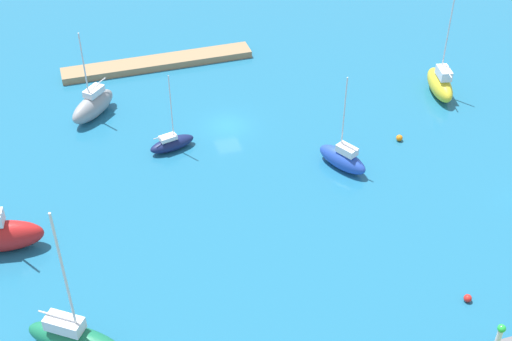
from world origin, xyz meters
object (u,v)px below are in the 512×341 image
(pier_dock, at_px, (158,63))
(harbor_beacon, at_px, (497,341))
(sailboat_yellow_lone_south, at_px, (440,84))
(sailboat_blue_far_south, at_px, (343,158))
(mooring_buoy_red, at_px, (468,298))
(mooring_buoy_orange, at_px, (399,138))
(sailboat_navy_near_pier, at_px, (172,143))
(sailboat_green_inner_mooring, at_px, (75,339))
(sailboat_gray_west_end, at_px, (93,105))

(pier_dock, relative_size, harbor_beacon, 5.93)
(sailboat_yellow_lone_south, height_order, sailboat_blue_far_south, sailboat_yellow_lone_south)
(mooring_buoy_red, bearing_deg, sailboat_blue_far_south, -81.87)
(harbor_beacon, distance_m, mooring_buoy_orange, 27.79)
(pier_dock, bearing_deg, sailboat_blue_far_south, 117.74)
(harbor_beacon, xyz_separation_m, sailboat_navy_near_pier, (15.29, -32.06, -2.61))
(harbor_beacon, relative_size, sailboat_navy_near_pier, 0.45)
(sailboat_green_inner_mooring, xyz_separation_m, mooring_buoy_orange, (-33.31, -16.63, -0.96))
(sailboat_yellow_lone_south, xyz_separation_m, sailboat_green_inner_mooring, (41.36, 23.30, -0.12))
(sailboat_blue_far_south, xyz_separation_m, sailboat_green_inner_mooring, (26.13, 14.22, 0.21))
(harbor_beacon, height_order, sailboat_gray_west_end, sailboat_gray_west_end)
(sailboat_green_inner_mooring, distance_m, sailboat_navy_near_pier, 24.66)
(sailboat_green_inner_mooring, distance_m, mooring_buoy_orange, 37.25)
(mooring_buoy_red, bearing_deg, pier_dock, -70.07)
(sailboat_blue_far_south, relative_size, mooring_buoy_red, 15.66)
(sailboat_yellow_lone_south, distance_m, sailboat_navy_near_pier, 30.03)
(mooring_buoy_red, bearing_deg, mooring_buoy_orange, -102.47)
(sailboat_yellow_lone_south, bearing_deg, mooring_buoy_red, 166.19)
(pier_dock, xyz_separation_m, mooring_buoy_orange, (-20.10, 22.15, -0.07))
(mooring_buoy_red, bearing_deg, harbor_beacon, 71.34)
(pier_dock, xyz_separation_m, sailboat_yellow_lone_south, (-28.15, 15.48, 1.02))
(sailboat_yellow_lone_south, height_order, mooring_buoy_red, sailboat_yellow_lone_south)
(pier_dock, height_order, mooring_buoy_red, pier_dock)
(sailboat_blue_far_south, relative_size, sailboat_navy_near_pier, 1.18)
(sailboat_yellow_lone_south, relative_size, sailboat_green_inner_mooring, 0.87)
(sailboat_gray_west_end, relative_size, sailboat_green_inner_mooring, 0.75)
(sailboat_blue_far_south, bearing_deg, mooring_buoy_orange, -99.11)
(pier_dock, xyz_separation_m, harbor_beacon, (-13.46, 48.97, 2.95))
(sailboat_green_inner_mooring, bearing_deg, sailboat_yellow_lone_south, 64.81)
(sailboat_blue_far_south, xyz_separation_m, mooring_buoy_red, (-2.61, 18.27, -0.78))
(sailboat_gray_west_end, bearing_deg, sailboat_yellow_lone_south, 123.45)
(sailboat_green_inner_mooring, bearing_deg, mooring_buoy_red, 27.38)
(sailboat_blue_far_south, distance_m, sailboat_green_inner_mooring, 29.75)
(sailboat_gray_west_end, bearing_deg, sailboat_navy_near_pier, 82.49)
(sailboat_navy_near_pier, bearing_deg, sailboat_yellow_lone_south, -10.95)
(sailboat_yellow_lone_south, relative_size, sailboat_gray_west_end, 1.17)
(sailboat_gray_west_end, height_order, mooring_buoy_red, sailboat_gray_west_end)
(sailboat_navy_near_pier, distance_m, mooring_buoy_orange, 22.56)
(sailboat_blue_far_south, bearing_deg, pier_dock, 0.05)
(sailboat_yellow_lone_south, bearing_deg, sailboat_green_inner_mooring, 130.35)
(mooring_buoy_orange, bearing_deg, harbor_beacon, 76.08)
(pier_dock, height_order, sailboat_blue_far_south, sailboat_blue_far_south)
(pier_dock, relative_size, mooring_buoy_orange, 33.85)
(pier_dock, bearing_deg, sailboat_navy_near_pier, 83.81)
(pier_dock, height_order, sailboat_gray_west_end, sailboat_gray_west_end)
(sailboat_navy_near_pier, xyz_separation_m, mooring_buoy_red, (-17.36, 25.93, -0.43))
(sailboat_yellow_lone_south, relative_size, sailboat_navy_near_pier, 1.39)
(sailboat_yellow_lone_south, distance_m, sailboat_blue_far_south, 17.74)
(pier_dock, distance_m, sailboat_gray_west_end, 12.08)
(mooring_buoy_orange, bearing_deg, pier_dock, -47.77)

